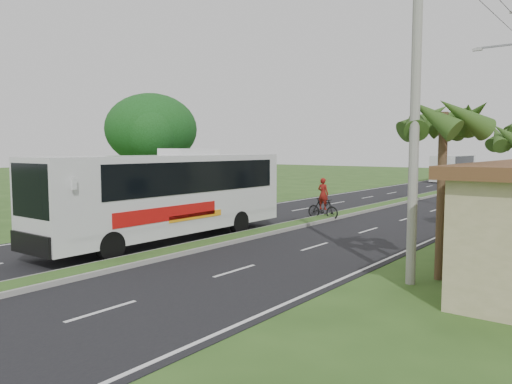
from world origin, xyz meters
The scene contains 11 objects.
ground centered at (0.00, 0.00, 0.00)m, with size 180.00×180.00×0.00m, color #2E4E1C.
road_asphalt centered at (0.00, 20.00, 0.01)m, with size 14.00×160.00×0.02m, color black.
median_strip centered at (0.00, 20.00, 0.10)m, with size 1.20×160.00×0.18m.
lane_edge_left centered at (-6.70, 20.00, 0.00)m, with size 0.12×160.00×0.01m, color silver.
lane_edge_right centered at (6.70, 20.00, 0.00)m, with size 0.12×160.00×0.01m, color silver.
palm_verge_a centered at (9.00, 3.00, 4.74)m, with size 2.40×2.40×5.45m.
shade_tree centered at (-12.11, 10.02, 5.03)m, with size 6.30×6.00×7.54m.
utility_pole_a centered at (8.50, 2.00, 5.67)m, with size 1.60×0.28×11.00m.
coach_bus_main centered at (-2.05, 2.41, 2.16)m, with size 2.62×12.17×3.93m.
coach_bus_far centered at (-4.01, 50.21, 1.77)m, with size 2.39×10.71×3.12m.
motorcyclist centered at (-0.19, 12.07, 0.82)m, with size 1.96×0.63×2.31m.
Camera 1 is at (13.58, -12.05, 3.93)m, focal length 35.00 mm.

